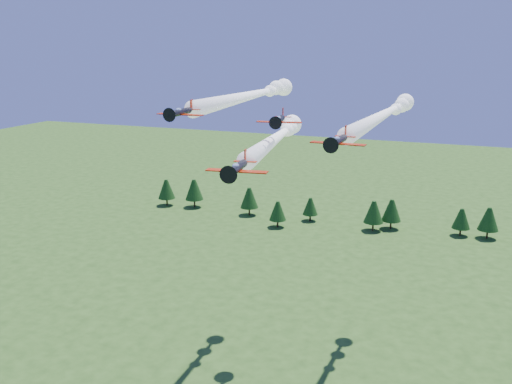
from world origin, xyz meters
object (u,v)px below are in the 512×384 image
(plane_lead, at_px, (278,136))
(plane_left, at_px, (254,94))
(plane_right, at_px, (386,114))
(plane_slot, at_px, (279,120))

(plane_lead, distance_m, plane_left, 14.67)
(plane_lead, relative_size, plane_left, 0.85)
(plane_lead, bearing_deg, plane_right, 38.05)
(plane_lead, relative_size, plane_right, 0.78)
(plane_right, relative_size, plane_slot, 7.92)
(plane_lead, xyz_separation_m, plane_left, (-8.46, 10.44, 5.90))
(plane_left, bearing_deg, plane_slot, -60.80)
(plane_slot, bearing_deg, plane_left, 111.52)
(plane_left, height_order, plane_slot, plane_left)
(plane_left, distance_m, plane_slot, 22.62)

